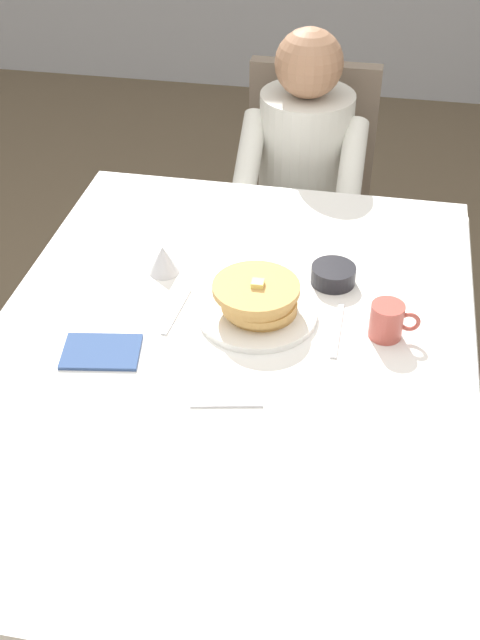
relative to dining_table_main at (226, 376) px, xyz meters
The scene contains 13 objects.
ground_plane 0.65m from the dining_table_main, ahead, with size 14.00×14.00×0.00m, color brown.
dining_table_main is the anchor object (origin of this frame).
chair_diner 1.18m from the dining_table_main, 87.67° to the left, with size 0.44×0.45×0.93m.
diner_person 1.01m from the dining_table_main, 87.31° to the left, with size 0.40×0.43×1.12m.
plate_breakfast 0.16m from the dining_table_main, 67.82° to the left, with size 0.28×0.28×0.02m, color white.
breakfast_stack 0.19m from the dining_table_main, 66.86° to the left, with size 0.20×0.20×0.08m.
cup_coffee 0.39m from the dining_table_main, 16.72° to the left, with size 0.11×0.08×0.08m.
bowl_butter 0.38m from the dining_table_main, 54.29° to the left, with size 0.11×0.11×0.04m, color black.
syrup_pitcher 0.36m from the dining_table_main, 129.48° to the left, with size 0.08×0.08×0.07m.
fork_left_of_plate 0.20m from the dining_table_main, 144.10° to the left, with size 0.18×0.01×0.01m, color silver.
knife_right_of_plate 0.28m from the dining_table_main, 22.99° to the left, with size 0.20×0.01×0.01m, color silver.
spoon_near_edge 0.21m from the dining_table_main, 78.20° to the right, with size 0.15×0.01×0.01m, color silver.
napkin_folded 0.29m from the dining_table_main, 164.37° to the right, with size 0.17×0.12×0.01m, color #334C7F.
Camera 1 is at (0.29, -1.35, 1.89)m, focal length 45.11 mm.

